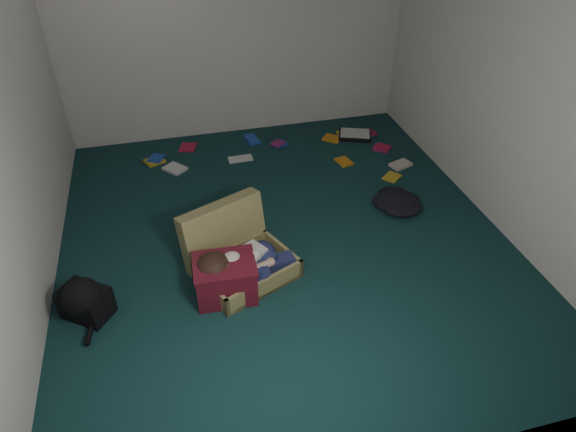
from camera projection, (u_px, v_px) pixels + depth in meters
name	position (u px, v px, depth m)	size (l,w,h in m)	color
floor	(284.00, 237.00, 4.76)	(4.50, 4.50, 0.00)	#133436
wall_back	(235.00, 25.00, 5.74)	(4.50, 4.50, 0.00)	silver
wall_front	(408.00, 317.00, 2.24)	(4.50, 4.50, 0.00)	silver
wall_left	(6.00, 137.00, 3.59)	(4.50, 4.50, 0.00)	silver
wall_right	(509.00, 82.00, 4.39)	(4.50, 4.50, 0.00)	silver
suitcase	(237.00, 254.00, 4.32)	(0.99, 0.98, 0.56)	#988D53
person	(244.00, 264.00, 4.14)	(0.84, 0.45, 0.35)	silver
maroon_bin	(226.00, 279.00, 4.07)	(0.51, 0.41, 0.34)	maroon
backpack	(86.00, 302.00, 3.91)	(0.45, 0.36, 0.27)	black
clothing_pile	(395.00, 201.00, 5.12)	(0.43, 0.35, 0.14)	black
paper_tray	(355.00, 135.00, 6.35)	(0.47, 0.42, 0.06)	black
book_scatter	(297.00, 152.00, 6.04)	(2.90, 1.49, 0.02)	gold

